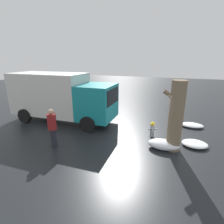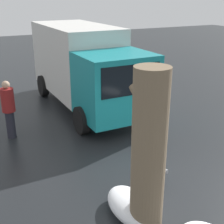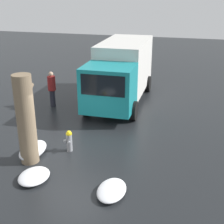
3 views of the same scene
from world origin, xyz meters
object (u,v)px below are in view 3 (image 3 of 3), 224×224
object	(u,v)px
fire_hydrant	(69,141)
tree_trunk	(26,120)
delivery_truck	(121,71)
pedestrian	(52,88)

from	to	relation	value
fire_hydrant	tree_trunk	distance (m)	1.89
fire_hydrant	delivery_truck	bearing A→B (deg)	-116.78
tree_trunk	pedestrian	bearing A→B (deg)	17.00
fire_hydrant	tree_trunk	bearing A→B (deg)	23.75
tree_trunk	delivery_truck	size ratio (longest dim) A/B	0.46
fire_hydrant	delivery_truck	size ratio (longest dim) A/B	0.12
delivery_truck	pedestrian	xyz separation A→B (m)	(-1.75, 3.18, -0.67)
tree_trunk	delivery_truck	xyz separation A→B (m)	(7.01, -1.58, 0.08)
pedestrian	tree_trunk	bearing A→B (deg)	-17.22
tree_trunk	pedestrian	distance (m)	5.53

